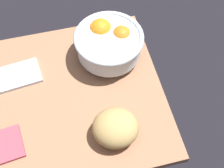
# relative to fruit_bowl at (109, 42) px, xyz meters

# --- Properties ---
(ground_plane) EXTENTS (0.66, 0.59, 0.03)m
(ground_plane) POSITION_rel_fruit_bowl_xyz_m (-0.19, -0.14, -0.08)
(ground_plane) COLOR #95694A
(fruit_bowl) EXTENTS (0.23, 0.23, 0.12)m
(fruit_bowl) POSITION_rel_fruit_bowl_xyz_m (0.00, 0.00, 0.00)
(fruit_bowl) COLOR silver
(fruit_bowl) RESTS_ON ground
(bread_loaf) EXTENTS (0.16, 0.15, 0.09)m
(bread_loaf) POSITION_rel_fruit_bowl_xyz_m (-0.05, -0.30, -0.02)
(bread_loaf) COLOR tan
(bread_loaf) RESTS_ON ground
(napkin_folded) EXTENTS (0.17, 0.12, 0.01)m
(napkin_folded) POSITION_rel_fruit_bowl_xyz_m (-0.33, -0.02, -0.06)
(napkin_folded) COLOR silver
(napkin_folded) RESTS_ON ground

